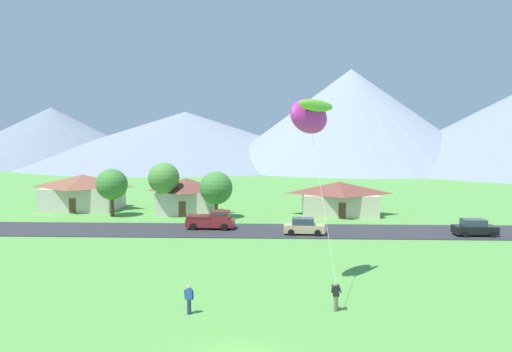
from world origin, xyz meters
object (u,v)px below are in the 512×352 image
object	(u,v)px
tree_near_left	(164,178)
tree_left_of_center	(216,188)
parked_car_black_west_end	(474,228)
watcher_person	(189,299)
kite_flyer_with_kite	(310,117)
house_leftmost	(187,195)
pickup_truck_maroon_west_side	(212,220)
house_left_center	(339,198)
house_right_center	(83,191)
parked_car_tan_mid_west	(304,227)
tree_center	(112,184)

from	to	relation	value
tree_near_left	tree_left_of_center	bearing A→B (deg)	-7.17
parked_car_black_west_end	watcher_person	xyz separation A→B (m)	(-25.24, -22.37, 0.01)
kite_flyer_with_kite	watcher_person	world-z (taller)	kite_flyer_with_kite
watcher_person	tree_near_left	bearing A→B (deg)	105.50
house_leftmost	tree_left_of_center	bearing A→B (deg)	-39.93
tree_left_of_center	pickup_truck_maroon_west_side	bearing A→B (deg)	-86.87
watcher_person	parked_car_black_west_end	bearing A→B (deg)	41.54
tree_near_left	parked_car_black_west_end	bearing A→B (deg)	-17.41
house_left_center	house_right_center	world-z (taller)	house_right_center
house_left_center	parked_car_tan_mid_west	bearing A→B (deg)	-112.34
parked_car_tan_mid_west	watcher_person	world-z (taller)	parked_car_tan_mid_west
tree_left_of_center	pickup_truck_maroon_west_side	size ratio (longest dim) A/B	1.11
parked_car_black_west_end	parked_car_tan_mid_west	distance (m)	17.35
house_right_center	watcher_person	world-z (taller)	house_right_center
tree_left_of_center	kite_flyer_with_kite	xyz separation A→B (m)	(9.61, -26.62, 7.58)
tree_left_of_center	tree_center	distance (m)	13.51
tree_left_of_center	pickup_truck_maroon_west_side	distance (m)	7.86
house_leftmost	house_right_center	xyz separation A→B (m)	(-15.23, 3.01, 0.11)
kite_flyer_with_kite	watcher_person	distance (m)	13.94
tree_left_of_center	parked_car_tan_mid_west	xyz separation A→B (m)	(10.32, -9.90, -2.93)
parked_car_black_west_end	pickup_truck_maroon_west_side	bearing A→B (deg)	174.58
house_right_center	tree_near_left	size ratio (longest dim) A/B	1.53
pickup_truck_maroon_west_side	parked_car_tan_mid_west	bearing A→B (deg)	-14.35
house_left_center	tree_near_left	size ratio (longest dim) A/B	1.46
parked_car_black_west_end	watcher_person	size ratio (longest dim) A/B	2.54
parked_car_black_west_end	kite_flyer_with_kite	bearing A→B (deg)	-137.29
tree_left_of_center	parked_car_black_west_end	size ratio (longest dim) A/B	1.38
house_left_center	house_leftmost	bearing A→B (deg)	178.60
tree_near_left	house_left_center	bearing A→B (deg)	5.95
parked_car_black_west_end	kite_flyer_with_kite	world-z (taller)	kite_flyer_with_kite
tree_near_left	house_leftmost	bearing A→B (deg)	50.12
parked_car_tan_mid_west	pickup_truck_maroon_west_side	distance (m)	10.24
parked_car_black_west_end	house_leftmost	bearing A→B (deg)	156.97
parked_car_black_west_end	pickup_truck_maroon_west_side	size ratio (longest dim) A/B	0.80
house_leftmost	pickup_truck_maroon_west_side	size ratio (longest dim) A/B	1.44
watcher_person	house_right_center	bearing A→B (deg)	119.49
house_leftmost	tree_left_of_center	distance (m)	5.90
parked_car_tan_mid_west	house_left_center	bearing A→B (deg)	67.66
house_leftmost	watcher_person	xyz separation A→B (m)	(6.83, -36.00, -1.56)
house_left_center	parked_car_tan_mid_west	size ratio (longest dim) A/B	2.37
house_right_center	parked_car_tan_mid_west	distance (m)	34.29
house_leftmost	house_left_center	world-z (taller)	house_leftmost
tree_near_left	pickup_truck_maroon_west_side	distance (m)	11.57
tree_near_left	pickup_truck_maroon_west_side	world-z (taller)	tree_near_left
parked_car_tan_mid_west	pickup_truck_maroon_west_side	world-z (taller)	pickup_truck_maroon_west_side
house_left_center	parked_car_tan_mid_west	distance (m)	14.22
house_right_center	pickup_truck_maroon_west_side	world-z (taller)	house_right_center
tree_left_of_center	tree_near_left	bearing A→B (deg)	172.83
pickup_truck_maroon_west_side	kite_flyer_with_kite	distance (m)	23.70
tree_center	parked_car_black_west_end	distance (m)	42.67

